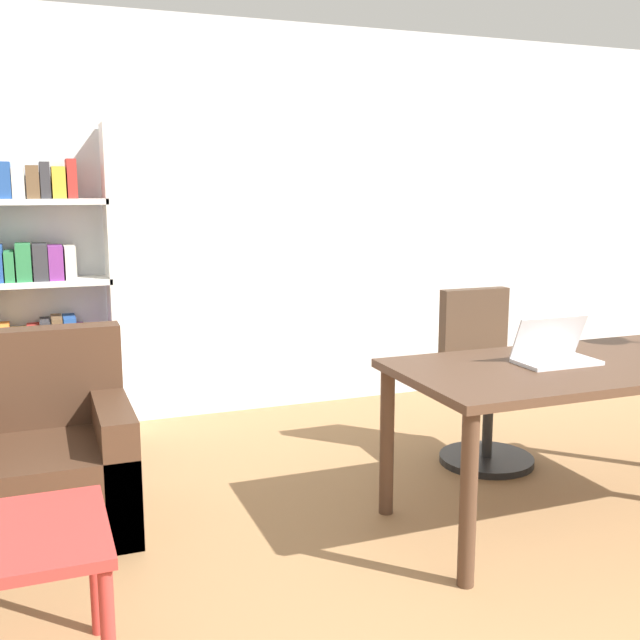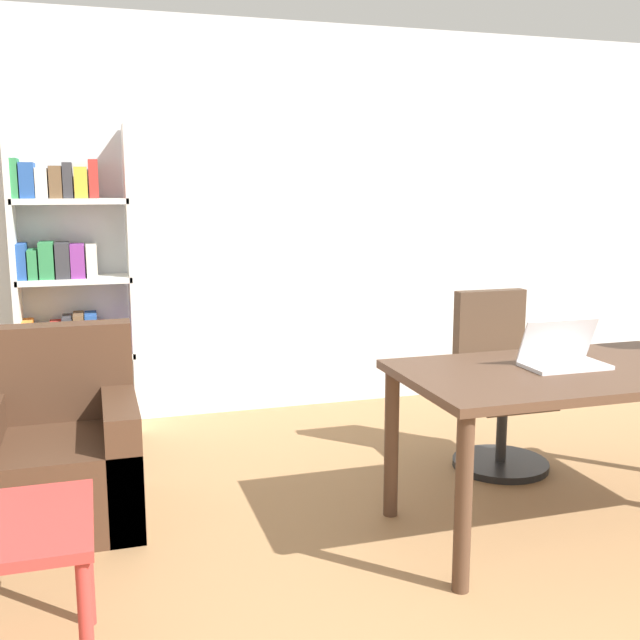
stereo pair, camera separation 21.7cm
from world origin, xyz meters
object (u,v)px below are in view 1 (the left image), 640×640
object	(u,v)px
desk	(585,381)
armchair	(46,466)
side_table_blue	(6,558)
office_chair	(483,387)
bookshelf	(45,302)
laptop	(554,352)

from	to	relation	value
desk	armchair	bearing A→B (deg)	161.42
armchair	side_table_blue	bearing A→B (deg)	-96.06
office_chair	bookshelf	distance (m)	2.73
office_chair	bookshelf	size ratio (longest dim) A/B	0.51
side_table_blue	bookshelf	distance (m)	2.61
office_chair	armchair	xyz separation A→B (m)	(-2.41, -0.02, -0.14)
desk	side_table_blue	distance (m)	2.60
laptop	side_table_blue	bearing A→B (deg)	-168.83
office_chair	bookshelf	xyz separation A→B (m)	(-2.35, 1.30, 0.45)
office_chair	bookshelf	bearing A→B (deg)	151.03
desk	office_chair	distance (m)	0.87
desk	laptop	bearing A→B (deg)	163.37
office_chair	armchair	bearing A→B (deg)	-179.42
desk	bookshelf	bearing A→B (deg)	137.85
side_table_blue	armchair	world-z (taller)	armchair
laptop	bookshelf	size ratio (longest dim) A/B	0.19
office_chair	desk	bearing A→B (deg)	-89.13
laptop	armchair	world-z (taller)	laptop
desk	bookshelf	xyz separation A→B (m)	(-2.36, 2.14, 0.20)
desk	office_chair	bearing A→B (deg)	90.87
armchair	bookshelf	size ratio (longest dim) A/B	0.46
desk	armchair	xyz separation A→B (m)	(-2.42, 0.81, -0.38)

